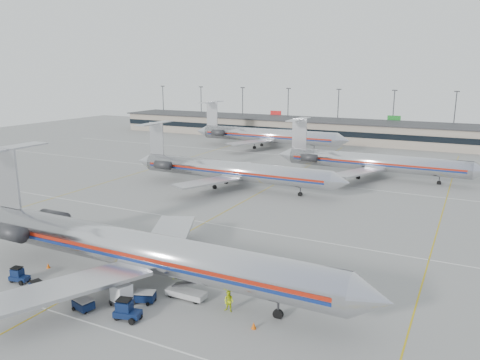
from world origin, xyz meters
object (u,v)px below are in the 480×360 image
Objects in this scene: tug_center at (38,291)px; belt_loader at (187,292)px; jet_second_row at (229,170)px; uld_container at (122,294)px; jet_foreground at (135,249)px.

belt_loader is (12.55, 6.48, -0.15)m from tug_center.
jet_second_row is 18.23× the size of tug_center.
belt_loader is at bearing 51.75° from uld_container.
jet_second_row is 9.37× the size of belt_loader.
jet_second_row is at bearing 112.51° from belt_loader.
uld_container is 6.06m from belt_loader.
tug_center is 14.13m from belt_loader.
jet_foreground is 10.52× the size of belt_loader.
jet_foreground reaches higher than tug_center.
jet_second_row is at bearing 118.58° from uld_container.
tug_center is at bearing -84.59° from jet_second_row.
jet_foreground is 1.12× the size of jet_second_row.
jet_foreground is at bearing -75.23° from jet_second_row.
jet_foreground is 9.70m from tug_center.
jet_second_row is 45.78m from uld_container.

